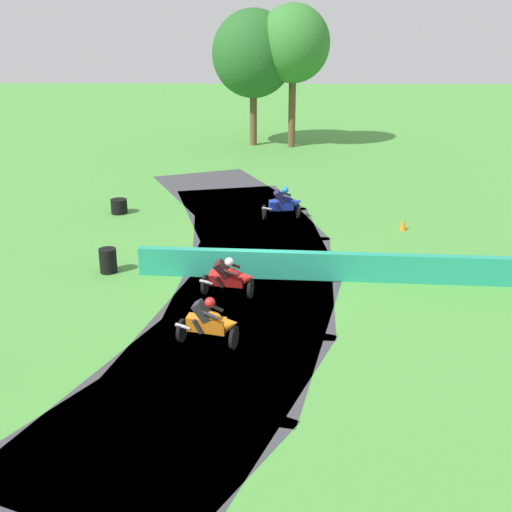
{
  "coord_description": "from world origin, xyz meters",
  "views": [
    {
      "loc": [
        0.29,
        -19.46,
        7.96
      ],
      "look_at": [
        -0.08,
        -0.48,
        0.9
      ],
      "focal_mm": 46.23,
      "sensor_mm": 36.0,
      "label": 1
    }
  ],
  "objects_px": {
    "motorcycle_lead_orange": "(209,322)",
    "motorcycle_trailing_blue": "(283,204)",
    "traffic_cone": "(403,225)",
    "motorcycle_chase_red": "(229,277)",
    "tire_stack_mid_a": "(108,261)",
    "tire_stack_mid_b": "(119,206)"
  },
  "relations": [
    {
      "from": "motorcycle_lead_orange",
      "to": "tire_stack_mid_b",
      "type": "distance_m",
      "value": 12.58
    },
    {
      "from": "motorcycle_trailing_blue",
      "to": "tire_stack_mid_b",
      "type": "height_order",
      "value": "motorcycle_trailing_blue"
    },
    {
      "from": "tire_stack_mid_b",
      "to": "tire_stack_mid_a",
      "type": "bearing_deg",
      "value": -80.73
    },
    {
      "from": "traffic_cone",
      "to": "tire_stack_mid_b",
      "type": "bearing_deg",
      "value": 169.95
    },
    {
      "from": "motorcycle_trailing_blue",
      "to": "tire_stack_mid_a",
      "type": "relative_size",
      "value": 2.11
    },
    {
      "from": "tire_stack_mid_a",
      "to": "motorcycle_trailing_blue",
      "type": "bearing_deg",
      "value": 45.81
    },
    {
      "from": "motorcycle_lead_orange",
      "to": "traffic_cone",
      "type": "height_order",
      "value": "motorcycle_lead_orange"
    },
    {
      "from": "motorcycle_chase_red",
      "to": "tire_stack_mid_a",
      "type": "xyz_separation_m",
      "value": [
        -4.03,
        1.93,
        -0.23
      ]
    },
    {
      "from": "motorcycle_chase_red",
      "to": "motorcycle_trailing_blue",
      "type": "xyz_separation_m",
      "value": [
        1.75,
        7.88,
        0.03
      ]
    },
    {
      "from": "motorcycle_lead_orange",
      "to": "motorcycle_chase_red",
      "type": "relative_size",
      "value": 1.0
    },
    {
      "from": "motorcycle_lead_orange",
      "to": "traffic_cone",
      "type": "distance_m",
      "value": 11.7
    },
    {
      "from": "tire_stack_mid_a",
      "to": "traffic_cone",
      "type": "height_order",
      "value": "tire_stack_mid_a"
    },
    {
      "from": "motorcycle_chase_red",
      "to": "traffic_cone",
      "type": "height_order",
      "value": "motorcycle_chase_red"
    },
    {
      "from": "traffic_cone",
      "to": "motorcycle_lead_orange",
      "type": "bearing_deg",
      "value": -124.9
    },
    {
      "from": "motorcycle_lead_orange",
      "to": "motorcycle_trailing_blue",
      "type": "height_order",
      "value": "motorcycle_lead_orange"
    },
    {
      "from": "motorcycle_chase_red",
      "to": "traffic_cone",
      "type": "bearing_deg",
      "value": 45.76
    },
    {
      "from": "tire_stack_mid_a",
      "to": "tire_stack_mid_b",
      "type": "xyz_separation_m",
      "value": [
        -1.09,
        6.65,
        -0.1
      ]
    },
    {
      "from": "motorcycle_trailing_blue",
      "to": "traffic_cone",
      "type": "xyz_separation_m",
      "value": [
        4.63,
        -1.33,
        -0.44
      ]
    },
    {
      "from": "traffic_cone",
      "to": "motorcycle_trailing_blue",
      "type": "bearing_deg",
      "value": 163.94
    },
    {
      "from": "motorcycle_chase_red",
      "to": "motorcycle_trailing_blue",
      "type": "height_order",
      "value": "motorcycle_trailing_blue"
    },
    {
      "from": "motorcycle_lead_orange",
      "to": "motorcycle_chase_red",
      "type": "height_order",
      "value": "motorcycle_lead_orange"
    },
    {
      "from": "tire_stack_mid_a",
      "to": "traffic_cone",
      "type": "xyz_separation_m",
      "value": [
        10.41,
        4.61,
        -0.18
      ]
    }
  ]
}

